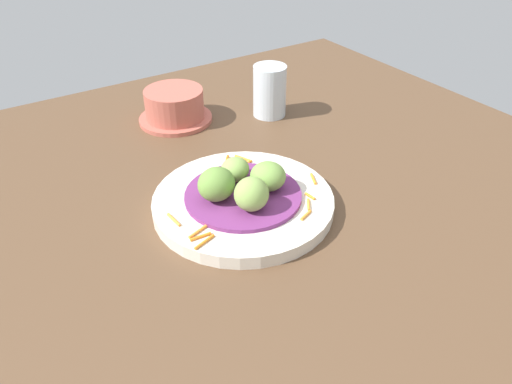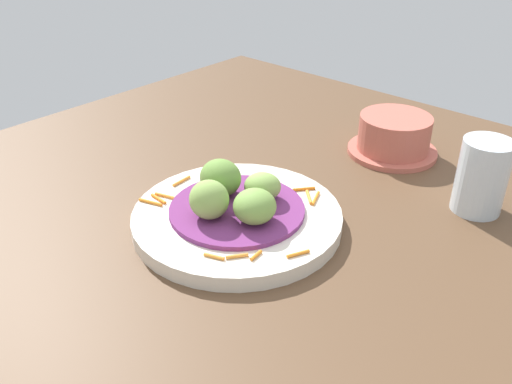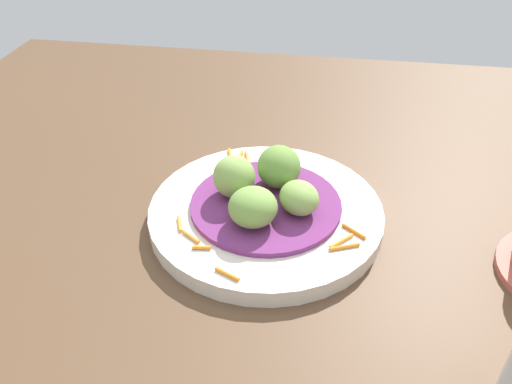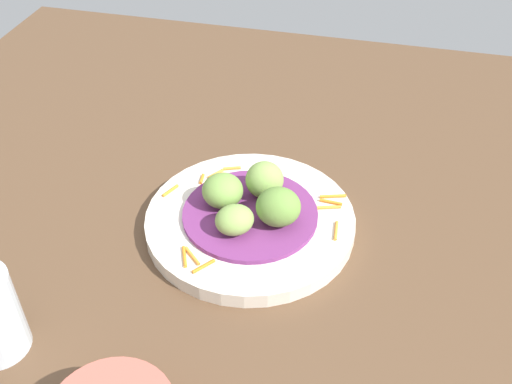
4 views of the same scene
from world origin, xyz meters
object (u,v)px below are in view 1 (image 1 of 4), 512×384
guac_scoop_center (268,177)px  terracotta_bowl (175,107)px  water_glass (270,91)px  guac_scoop_right (235,170)px  guac_scoop_back (216,184)px  main_plate (243,202)px  guac_scoop_left (251,194)px

guac_scoop_center → terracotta_bowl: size_ratio=0.37×
guac_scoop_center → water_glass: 29.56cm
guac_scoop_right → terracotta_bowl: terracotta_bowl is taller
guac_scoop_back → water_glass: (-22.41, 24.22, -0.07)cm
guac_scoop_right → main_plate: bearing=-14.3°
guac_scoop_back → terracotta_bowl: guac_scoop_back is taller
terracotta_bowl → main_plate: bearing=-7.5°
guac_scoop_right → water_glass: (-19.67, 19.60, 0.58)cm
main_plate → terracotta_bowl: bearing=172.5°
guac_scoop_right → water_glass: size_ratio=0.47×
terracotta_bowl → guac_scoop_right: bearing=-6.6°
guac_scoop_center → guac_scoop_right: 5.37cm
main_plate → guac_scoop_right: guac_scoop_right is taller
main_plate → guac_scoop_back: (-0.93, -3.68, 3.97)cm
guac_scoop_back → guac_scoop_left: bearing=30.7°
guac_scoop_center → water_glass: (-24.28, 16.86, 0.29)cm
guac_scoop_left → terracotta_bowl: 34.92cm
main_plate → water_glass: water_glass is taller
main_plate → guac_scoop_back: guac_scoop_back is taller
guac_scoop_center → terracotta_bowl: (-31.75, 0.40, -1.66)cm
guac_scoop_back → terracotta_bowl: (-29.89, 7.76, -2.02)cm
guac_scoop_left → guac_scoop_right: 7.61cm
guac_scoop_back → water_glass: bearing=132.8°
terracotta_bowl → guac_scoop_left: bearing=-8.3°
main_plate → terracotta_bowl: size_ratio=1.88×
main_plate → guac_scoop_left: 5.48cm
guac_scoop_center → guac_scoop_right: size_ratio=1.11×
main_plate → terracotta_bowl: terracotta_bowl is taller
guac_scoop_center → main_plate: bearing=-104.3°
water_glass → main_plate: bearing=-41.3°
guac_scoop_right → guac_scoop_back: (2.74, -4.61, 0.65)cm
main_plate → guac_scoop_left: guac_scoop_left is taller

